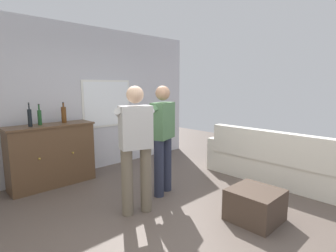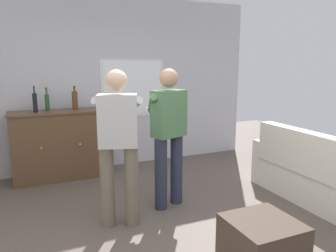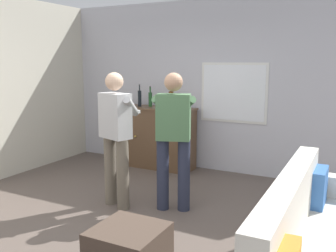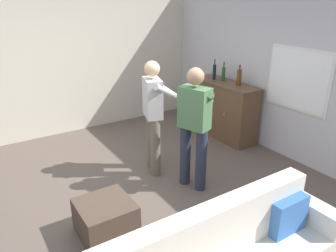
# 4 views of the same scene
# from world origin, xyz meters

# --- Properties ---
(ground) EXTENTS (10.40, 10.40, 0.00)m
(ground) POSITION_xyz_m (0.00, 0.00, 0.00)
(ground) COLOR brown
(wall_back_with_window) EXTENTS (5.20, 0.15, 2.80)m
(wall_back_with_window) POSITION_xyz_m (0.01, 2.66, 1.40)
(wall_back_with_window) COLOR silver
(wall_back_with_window) RESTS_ON ground
(couch) EXTENTS (0.57, 2.61, 0.93)m
(couch) POSITION_xyz_m (1.99, -0.29, 0.35)
(couch) COLOR silver
(couch) RESTS_ON ground
(sideboard_cabinet) EXTENTS (1.38, 0.49, 1.04)m
(sideboard_cabinet) POSITION_xyz_m (-0.81, 2.30, 0.52)
(sideboard_cabinet) COLOR brown
(sideboard_cabinet) RESTS_ON ground
(bottle_wine_green) EXTENTS (0.08, 0.08, 0.35)m
(bottle_wine_green) POSITION_xyz_m (-0.54, 2.35, 1.19)
(bottle_wine_green) COLOR #593314
(bottle_wine_green) RESTS_ON sideboard_cabinet
(bottle_liquor_amber) EXTENTS (0.06, 0.06, 0.35)m
(bottle_liquor_amber) POSITION_xyz_m (-0.94, 2.35, 1.17)
(bottle_liquor_amber) COLOR #1E4C23
(bottle_liquor_amber) RESTS_ON sideboard_cabinet
(bottle_spirits_clear) EXTENTS (0.06, 0.06, 0.38)m
(bottle_spirits_clear) POSITION_xyz_m (-1.11, 2.28, 1.19)
(bottle_spirits_clear) COLOR black
(bottle_spirits_clear) RESTS_ON sideboard_cabinet
(ottoman) EXTENTS (0.59, 0.59, 0.40)m
(ottoman) POSITION_xyz_m (0.58, -0.67, 0.20)
(ottoman) COLOR #47382D
(ottoman) RESTS_ON ground
(person_standing_left) EXTENTS (0.53, 0.52, 1.68)m
(person_standing_left) POSITION_xyz_m (-0.37, 0.52, 0.94)
(person_standing_left) COLOR #6B6051
(person_standing_left) RESTS_ON ground
(person_standing_right) EXTENTS (0.53, 0.52, 1.68)m
(person_standing_right) POSITION_xyz_m (0.30, 0.75, 0.94)
(person_standing_right) COLOR #282D42
(person_standing_right) RESTS_ON ground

